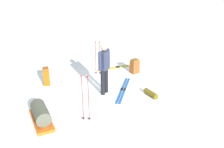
{
  "coord_description": "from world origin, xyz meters",
  "views": [
    {
      "loc": [
        -3.01,
        6.89,
        3.91
      ],
      "look_at": [
        0.0,
        0.0,
        0.7
      ],
      "focal_mm": 40.9,
      "sensor_mm": 36.0,
      "label": 1
    }
  ],
  "objects_px": {
    "gear_sled": "(41,114)",
    "sleeping_mat_rolled": "(151,94)",
    "skier_standing": "(104,66)",
    "ski_pair_near": "(123,90)",
    "ski_poles_planted_far": "(85,96)",
    "backpack_bright": "(135,66)",
    "ski_pair_far": "(118,67)",
    "backpack_large_dark": "(46,76)",
    "ski_poles_planted_near": "(98,56)"
  },
  "relations": [
    {
      "from": "backpack_bright",
      "to": "sleeping_mat_rolled",
      "type": "bearing_deg",
      "value": 124.34
    },
    {
      "from": "ski_poles_planted_far",
      "to": "sleeping_mat_rolled",
      "type": "bearing_deg",
      "value": -120.85
    },
    {
      "from": "ski_pair_far",
      "to": "sleeping_mat_rolled",
      "type": "height_order",
      "value": "sleeping_mat_rolled"
    },
    {
      "from": "skier_standing",
      "to": "backpack_large_dark",
      "type": "xyz_separation_m",
      "value": [
        2.17,
        0.21,
        -0.65
      ]
    },
    {
      "from": "ski_pair_near",
      "to": "ski_poles_planted_far",
      "type": "relative_size",
      "value": 1.46
    },
    {
      "from": "ski_pair_far",
      "to": "gear_sled",
      "type": "height_order",
      "value": "gear_sled"
    },
    {
      "from": "ski_pair_near",
      "to": "gear_sled",
      "type": "height_order",
      "value": "gear_sled"
    },
    {
      "from": "skier_standing",
      "to": "ski_poles_planted_near",
      "type": "bearing_deg",
      "value": -55.77
    },
    {
      "from": "ski_poles_planted_far",
      "to": "sleeping_mat_rolled",
      "type": "height_order",
      "value": "ski_poles_planted_far"
    },
    {
      "from": "ski_pair_far",
      "to": "gear_sled",
      "type": "bearing_deg",
      "value": 85.12
    },
    {
      "from": "ski_pair_near",
      "to": "ski_pair_far",
      "type": "distance_m",
      "value": 2.09
    },
    {
      "from": "skier_standing",
      "to": "gear_sled",
      "type": "relative_size",
      "value": 1.35
    },
    {
      "from": "backpack_bright",
      "to": "ski_pair_far",
      "type": "bearing_deg",
      "value": -17.84
    },
    {
      "from": "skier_standing",
      "to": "ski_poles_planted_far",
      "type": "distance_m",
      "value": 1.69
    },
    {
      "from": "ski_pair_near",
      "to": "ski_poles_planted_near",
      "type": "height_order",
      "value": "ski_poles_planted_near"
    },
    {
      "from": "ski_poles_planted_near",
      "to": "skier_standing",
      "type": "bearing_deg",
      "value": 124.23
    },
    {
      "from": "gear_sled",
      "to": "sleeping_mat_rolled",
      "type": "distance_m",
      "value": 3.5
    },
    {
      "from": "gear_sled",
      "to": "skier_standing",
      "type": "bearing_deg",
      "value": -110.97
    },
    {
      "from": "backpack_bright",
      "to": "ski_poles_planted_far",
      "type": "height_order",
      "value": "ski_poles_planted_far"
    },
    {
      "from": "ski_pair_far",
      "to": "skier_standing",
      "type": "bearing_deg",
      "value": 101.4
    },
    {
      "from": "backpack_large_dark",
      "to": "backpack_bright",
      "type": "height_order",
      "value": "backpack_large_dark"
    },
    {
      "from": "ski_poles_planted_near",
      "to": "ski_pair_far",
      "type": "bearing_deg",
      "value": -115.76
    },
    {
      "from": "ski_pair_far",
      "to": "backpack_large_dark",
      "type": "xyz_separation_m",
      "value": [
        1.7,
        2.51,
        0.29
      ]
    },
    {
      "from": "ski_pair_near",
      "to": "ski_pair_far",
      "type": "xyz_separation_m",
      "value": [
        0.96,
        -1.86,
        0.0
      ]
    },
    {
      "from": "backpack_large_dark",
      "to": "ski_poles_planted_near",
      "type": "height_order",
      "value": "ski_poles_planted_near"
    },
    {
      "from": "backpack_large_dark",
      "to": "gear_sled",
      "type": "bearing_deg",
      "value": 123.34
    },
    {
      "from": "ski_poles_planted_near",
      "to": "sleeping_mat_rolled",
      "type": "relative_size",
      "value": 2.38
    },
    {
      "from": "skier_standing",
      "to": "backpack_bright",
      "type": "distance_m",
      "value": 2.18
    },
    {
      "from": "ski_pair_far",
      "to": "ski_poles_planted_far",
      "type": "distance_m",
      "value": 4.09
    },
    {
      "from": "gear_sled",
      "to": "ski_poles_planted_near",
      "type": "bearing_deg",
      "value": -88.85
    },
    {
      "from": "backpack_bright",
      "to": "ski_poles_planted_near",
      "type": "height_order",
      "value": "ski_poles_planted_near"
    },
    {
      "from": "backpack_large_dark",
      "to": "gear_sled",
      "type": "height_order",
      "value": "backpack_large_dark"
    },
    {
      "from": "ski_pair_near",
      "to": "ski_poles_planted_near",
      "type": "distance_m",
      "value": 1.83
    },
    {
      "from": "ski_poles_planted_near",
      "to": "sleeping_mat_rolled",
      "type": "xyz_separation_m",
      "value": [
        -2.39,
        0.95,
        -0.64
      ]
    },
    {
      "from": "skier_standing",
      "to": "ski_poles_planted_near",
      "type": "distance_m",
      "value": 1.65
    },
    {
      "from": "ski_poles_planted_far",
      "to": "gear_sled",
      "type": "height_order",
      "value": "ski_poles_planted_far"
    },
    {
      "from": "backpack_large_dark",
      "to": "gear_sled",
      "type": "distance_m",
      "value": 2.4
    },
    {
      "from": "backpack_bright",
      "to": "sleeping_mat_rolled",
      "type": "distance_m",
      "value": 1.99
    },
    {
      "from": "skier_standing",
      "to": "ski_pair_near",
      "type": "relative_size",
      "value": 0.87
    },
    {
      "from": "backpack_bright",
      "to": "sleeping_mat_rolled",
      "type": "height_order",
      "value": "backpack_bright"
    },
    {
      "from": "backpack_large_dark",
      "to": "sleeping_mat_rolled",
      "type": "height_order",
      "value": "backpack_large_dark"
    },
    {
      "from": "skier_standing",
      "to": "gear_sled",
      "type": "distance_m",
      "value": 2.48
    },
    {
      "from": "backpack_large_dark",
      "to": "ski_poles_planted_far",
      "type": "relative_size",
      "value": 0.47
    },
    {
      "from": "skier_standing",
      "to": "ski_pair_far",
      "type": "distance_m",
      "value": 2.53
    },
    {
      "from": "skier_standing",
      "to": "ski_pair_near",
      "type": "xyz_separation_m",
      "value": [
        -0.49,
        -0.44,
        -0.94
      ]
    },
    {
      "from": "skier_standing",
      "to": "backpack_large_dark",
      "type": "relative_size",
      "value": 2.71
    },
    {
      "from": "skier_standing",
      "to": "ski_pair_near",
      "type": "height_order",
      "value": "skier_standing"
    },
    {
      "from": "ski_pair_far",
      "to": "sleeping_mat_rolled",
      "type": "bearing_deg",
      "value": 135.47
    },
    {
      "from": "skier_standing",
      "to": "backpack_bright",
      "type": "bearing_deg",
      "value": -99.66
    },
    {
      "from": "ski_pair_near",
      "to": "backpack_large_dark",
      "type": "height_order",
      "value": "backpack_large_dark"
    }
  ]
}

